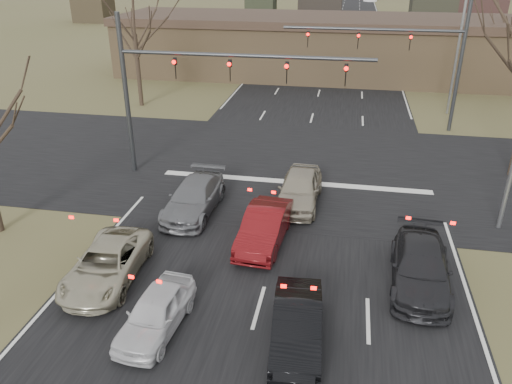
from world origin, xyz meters
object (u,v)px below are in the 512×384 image
building (348,47)px  mast_arm_far (414,50)px  car_grey_ahead (194,198)px  car_black_hatch (297,325)px  car_silver_suv (107,264)px  car_white_sedan (156,312)px  streetlight_right_far (458,33)px  mast_arm_near (188,78)px  car_silver_ahead (299,189)px  car_red_ahead (264,227)px  car_charcoal_sedan (420,267)px

building → mast_arm_far: bearing=-74.4°
car_grey_ahead → car_black_hatch: bearing=-52.7°
car_silver_suv → car_white_sedan: 3.38m
streetlight_right_far → car_white_sedan: size_ratio=2.75×
mast_arm_near → mast_arm_far: size_ratio=1.09×
mast_arm_near → car_black_hatch: (6.61, -11.39, -4.41)m
car_grey_ahead → car_silver_ahead: 4.78m
car_red_ahead → car_silver_ahead: (1.00, 3.66, 0.06)m
car_black_hatch → car_red_ahead: 5.75m
car_silver_suv → streetlight_right_far: bearing=54.3°
car_silver_suv → car_silver_ahead: (6.01, 7.12, 0.13)m
mast_arm_near → car_silver_ahead: 7.52m
car_white_sedan → car_grey_ahead: size_ratio=0.76×
mast_arm_near → mast_arm_far: bearing=41.2°
building → car_charcoal_sedan: (3.25, -32.71, -1.97)m
car_silver_suv → car_black_hatch: car_black_hatch is taller
streetlight_right_far → car_black_hatch: size_ratio=2.48×
mast_arm_far → car_silver_ahead: 14.19m
streetlight_right_far → car_silver_suv: (-14.83, -23.41, -4.95)m
mast_arm_far → car_red_ahead: size_ratio=2.57×
car_charcoal_sedan → car_black_hatch: bearing=-132.5°
car_grey_ahead → mast_arm_far: bearing=55.3°
car_silver_suv → car_grey_ahead: size_ratio=0.96×
building → car_charcoal_sedan: 32.93m
streetlight_right_far → car_red_ahead: streetlight_right_far is taller
mast_arm_far → car_silver_suv: (-11.69, -19.41, -4.38)m
streetlight_right_far → car_grey_ahead: size_ratio=2.09×
building → streetlight_right_far: (7.32, -11.00, 2.92)m
car_white_sedan → car_red_ahead: car_red_ahead is taller
car_white_sedan → mast_arm_near: bearing=106.2°
car_silver_suv → car_silver_ahead: bearing=46.5°
building → car_white_sedan: building is taller
car_silver_ahead → car_grey_ahead: bearing=-158.5°
mast_arm_far → streetlight_right_far: 5.12m
mast_arm_near → car_grey_ahead: size_ratio=2.53×
car_black_hatch → building: bearing=84.7°
car_grey_ahead → car_red_ahead: car_red_ahead is taller
car_charcoal_sedan → car_grey_ahead: 10.00m
car_charcoal_sedan → building: bearing=99.6°
streetlight_right_far → car_red_ahead: (-9.82, -19.95, -4.87)m
car_silver_suv → car_red_ahead: (5.01, 3.45, 0.07)m
mast_arm_far → car_silver_suv: 23.08m
mast_arm_far → car_charcoal_sedan: size_ratio=2.31×
mast_arm_near → car_white_sedan: (2.34, -11.54, -4.45)m
building → car_silver_ahead: bearing=-93.1°
mast_arm_near → car_silver_ahead: mast_arm_near is taller
car_silver_suv → car_black_hatch: 7.17m
mast_arm_near → car_silver_ahead: size_ratio=2.68×
car_charcoal_sedan → car_red_ahead: (-5.75, 1.76, 0.02)m
mast_arm_near → streetlight_right_far: size_ratio=1.21×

